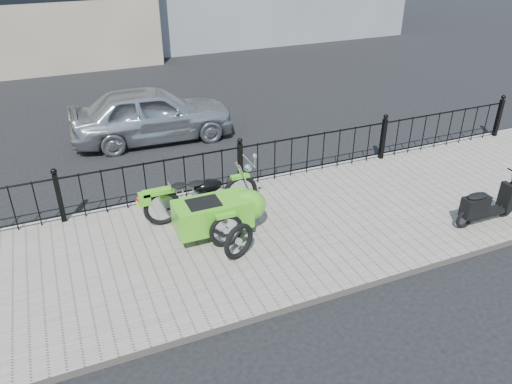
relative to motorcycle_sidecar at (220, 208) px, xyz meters
name	(u,v)px	position (x,y,z in m)	size (l,w,h in m)	color
ground	(266,221)	(0.95, 0.14, -0.59)	(120.00, 120.00, 0.00)	black
sidewalk	(277,232)	(0.95, -0.36, -0.53)	(30.00, 3.80, 0.12)	gray
curb	(238,185)	(0.95, 1.58, -0.53)	(30.00, 0.10, 0.12)	gray
iron_fence	(240,166)	(0.95, 1.44, -0.01)	(14.11, 0.11, 1.08)	black
motorcycle_sidecar	(220,208)	(0.00, 0.00, 0.00)	(2.28, 1.48, 0.98)	black
scooter	(484,206)	(4.46, -1.62, -0.11)	(1.37, 0.40, 0.93)	black
spare_tire	(239,241)	(0.01, -0.87, -0.16)	(0.63, 0.63, 0.09)	black
sedan_car	(152,114)	(-0.07, 4.90, 0.10)	(1.63, 4.05, 1.38)	#B2B5BA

